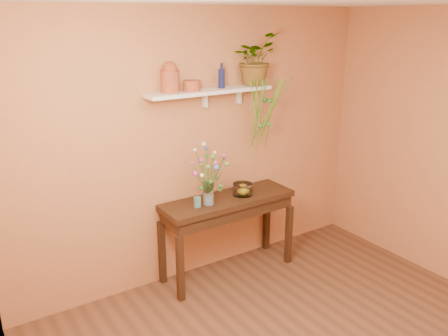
# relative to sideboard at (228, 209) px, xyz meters

# --- Properties ---
(room) EXTENTS (4.04, 4.04, 2.70)m
(room) POSITION_rel_sideboard_xyz_m (-0.18, -1.76, 0.63)
(room) COLOR brown
(room) RESTS_ON ground
(sideboard) EXTENTS (1.39, 0.45, 0.85)m
(sideboard) POSITION_rel_sideboard_xyz_m (0.00, 0.00, 0.00)
(sideboard) COLOR #361E13
(sideboard) RESTS_ON ground
(wall_shelf) EXTENTS (1.30, 0.24, 0.19)m
(wall_shelf) POSITION_rel_sideboard_xyz_m (-0.12, 0.12, 1.19)
(wall_shelf) COLOR white
(wall_shelf) RESTS_ON room
(terracotta_jug) EXTENTS (0.20, 0.20, 0.28)m
(terracotta_jug) POSITION_rel_sideboard_xyz_m (-0.54, 0.14, 1.35)
(terracotta_jug) COLOR #A3442F
(terracotta_jug) RESTS_ON wall_shelf
(terracotta_pot) EXTENTS (0.21, 0.21, 0.10)m
(terracotta_pot) POSITION_rel_sideboard_xyz_m (-0.33, 0.12, 1.26)
(terracotta_pot) COLOR #A3442F
(terracotta_pot) RESTS_ON wall_shelf
(blue_bottle) EXTENTS (0.07, 0.07, 0.24)m
(blue_bottle) POSITION_rel_sideboard_xyz_m (0.00, 0.12, 1.31)
(blue_bottle) COLOR #131947
(blue_bottle) RESTS_ON wall_shelf
(spider_plant) EXTENTS (0.57, 0.54, 0.51)m
(spider_plant) POSITION_rel_sideboard_xyz_m (0.41, 0.14, 1.47)
(spider_plant) COLOR #306B23
(spider_plant) RESTS_ON wall_shelf
(plant_fronds) EXTENTS (0.54, 0.38, 0.75)m
(plant_fronds) POSITION_rel_sideboard_xyz_m (0.42, -0.03, 0.97)
(plant_fronds) COLOR #306B23
(plant_fronds) RESTS_ON wall_shelf
(glass_vase) EXTENTS (0.11, 0.11, 0.22)m
(glass_vase) POSITION_rel_sideboard_xyz_m (-0.26, -0.04, 0.22)
(glass_vase) COLOR white
(glass_vase) RESTS_ON sideboard
(bouquet) EXTENTS (0.37, 0.40, 0.49)m
(bouquet) POSITION_rel_sideboard_xyz_m (-0.26, -0.08, 0.50)
(bouquet) COLOR #386B28
(bouquet) RESTS_ON glass_vase
(glass_bowl) EXTENTS (0.20, 0.20, 0.12)m
(glass_bowl) POSITION_rel_sideboard_xyz_m (0.17, -0.01, 0.18)
(glass_bowl) COLOR white
(glass_bowl) RESTS_ON sideboard
(lemon) EXTENTS (0.07, 0.07, 0.07)m
(lemon) POSITION_rel_sideboard_xyz_m (0.18, -0.00, 0.17)
(lemon) COLOR gold
(lemon) RESTS_ON glass_bowl
(carton) EXTENTS (0.06, 0.04, 0.11)m
(carton) POSITION_rel_sideboard_xyz_m (-0.39, -0.05, 0.18)
(carton) COLOR teal
(carton) RESTS_ON sideboard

